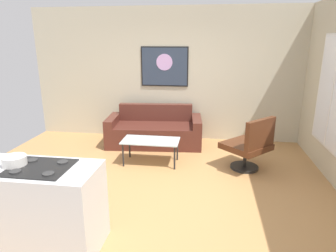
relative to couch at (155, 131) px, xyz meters
The scene contains 9 objects.
ground 1.95m from the couch, 77.51° to the right, with size 6.40×6.40×0.04m, color #B2804C.
back_wall 1.31m from the couch, 52.36° to the left, with size 6.40×0.05×2.80m, color #BCB49A.
couch is the anchor object (origin of this frame).
coffee_table 1.01m from the couch, 83.04° to the right, with size 1.00×0.50×0.43m.
armchair 2.10m from the couch, 30.01° to the right, with size 0.94×0.94×0.93m.
kitchen_counter 3.43m from the couch, 104.27° to the right, with size 1.78×0.63×0.92m.
mixing_bowl 3.47m from the couch, 103.71° to the right, with size 0.24×0.24×0.10m.
wall_painting 1.40m from the couch, 74.52° to the left, with size 1.01×0.03×0.84m.
window 3.33m from the couch, 18.14° to the right, with size 0.03×1.29×1.77m.
Camera 1 is at (0.71, -3.93, 2.13)m, focal length 31.59 mm.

